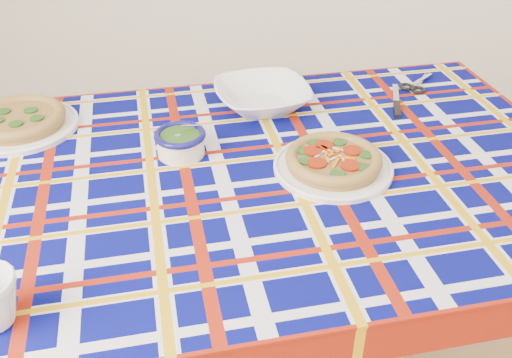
{
  "coord_description": "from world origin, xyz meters",
  "views": [
    {
      "loc": [
        -0.48,
        -0.6,
        1.47
      ],
      "look_at": [
        -0.45,
        0.45,
        0.76
      ],
      "focal_mm": 40.0,
      "sensor_mm": 36.0,
      "label": 1
    }
  ],
  "objects_px": {
    "main_focaccia_plate": "(334,160)",
    "serving_bowl": "(262,97)",
    "pesto_bowl": "(180,141)",
    "dining_table": "(254,197)"
  },
  "relations": [
    {
      "from": "pesto_bowl",
      "to": "serving_bowl",
      "type": "relative_size",
      "value": 0.48
    },
    {
      "from": "main_focaccia_plate",
      "to": "serving_bowl",
      "type": "distance_m",
      "value": 0.36
    },
    {
      "from": "pesto_bowl",
      "to": "serving_bowl",
      "type": "xyz_separation_m",
      "value": [
        0.21,
        0.24,
        -0.01
      ]
    },
    {
      "from": "dining_table",
      "to": "pesto_bowl",
      "type": "xyz_separation_m",
      "value": [
        -0.18,
        0.08,
        0.11
      ]
    },
    {
      "from": "pesto_bowl",
      "to": "dining_table",
      "type": "bearing_deg",
      "value": -24.19
    },
    {
      "from": "dining_table",
      "to": "main_focaccia_plate",
      "type": "distance_m",
      "value": 0.21
    },
    {
      "from": "serving_bowl",
      "to": "pesto_bowl",
      "type": "bearing_deg",
      "value": -130.45
    },
    {
      "from": "main_focaccia_plate",
      "to": "serving_bowl",
      "type": "height_order",
      "value": "serving_bowl"
    },
    {
      "from": "pesto_bowl",
      "to": "serving_bowl",
      "type": "height_order",
      "value": "pesto_bowl"
    },
    {
      "from": "dining_table",
      "to": "serving_bowl",
      "type": "relative_size",
      "value": 6.58
    }
  ]
}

